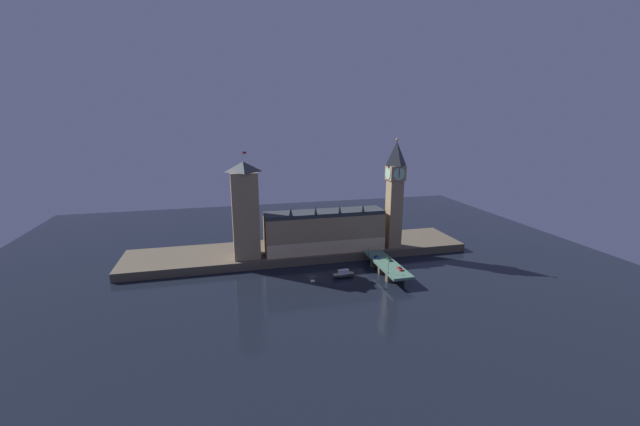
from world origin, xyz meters
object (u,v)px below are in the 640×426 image
street_lamp_near (388,265)px  victoria_tower (245,210)px  street_lamp_far (369,249)px  car_northbound_lead (377,257)px  boat_upstream (343,275)px  clock_tower (395,191)px  car_southbound_trail (389,259)px  car_southbound_lead (400,269)px

street_lamp_near → victoria_tower: bearing=145.9°
street_lamp_near → street_lamp_far: street_lamp_near is taller
car_northbound_lead → boat_upstream: size_ratio=0.32×
clock_tower → street_lamp_far: clock_tower is taller
victoria_tower → street_lamp_far: bearing=-15.1°
car_southbound_trail → street_lamp_far: street_lamp_far is taller
clock_tower → car_northbound_lead: size_ratio=16.21×
car_southbound_lead → boat_upstream: car_southbound_lead is taller
clock_tower → boat_upstream: bearing=-144.7°
car_southbound_lead → car_southbound_trail: car_southbound_trail is taller
car_southbound_trail → car_northbound_lead: bearing=134.3°
clock_tower → street_lamp_near: (-22.97, -45.54, -31.71)m
street_lamp_far → boat_upstream: bearing=-144.5°
victoria_tower → boat_upstream: victoria_tower is taller
street_lamp_far → car_northbound_lead: bearing=-62.9°
victoria_tower → car_southbound_lead: size_ratio=14.02×
street_lamp_near → street_lamp_far: (0.00, 29.44, -0.66)m
clock_tower → car_northbound_lead: bearing=-132.1°
street_lamp_far → boat_upstream: street_lamp_far is taller
boat_upstream → car_southbound_trail: bearing=6.7°
car_northbound_lead → street_lamp_far: bearing=117.1°
car_southbound_trail → boat_upstream: (-29.04, -3.39, -5.42)m
victoria_tower → street_lamp_far: (72.23, -19.54, -24.25)m
clock_tower → car_southbound_trail: bearing=-118.0°
car_southbound_lead → street_lamp_near: street_lamp_near is taller
victoria_tower → car_southbound_trail: bearing=-21.0°
car_southbound_lead → street_lamp_near: (-8.36, -2.98, 3.89)m
victoria_tower → boat_upstream: (51.54, -34.32, -32.82)m
victoria_tower → car_northbound_lead: bearing=-18.7°
car_northbound_lead → car_southbound_lead: bearing=-75.5°
car_southbound_lead → street_lamp_near: size_ratio=0.63×
car_northbound_lead → street_lamp_near: street_lamp_near is taller
car_northbound_lead → car_southbound_trail: bearing=-45.7°
clock_tower → car_southbound_trail: size_ratio=17.09×
car_northbound_lead → car_southbound_lead: size_ratio=0.95×
car_southbound_lead → car_northbound_lead: bearing=104.5°
victoria_tower → boat_upstream: size_ratio=4.66×
clock_tower → boat_upstream: size_ratio=5.11×
car_southbound_trail → clock_tower: bearing=62.0°
clock_tower → car_northbound_lead: (-19.91, -22.05, -35.62)m
victoria_tower → street_lamp_near: (72.23, -48.98, -23.58)m
car_southbound_trail → car_southbound_lead: bearing=-90.0°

